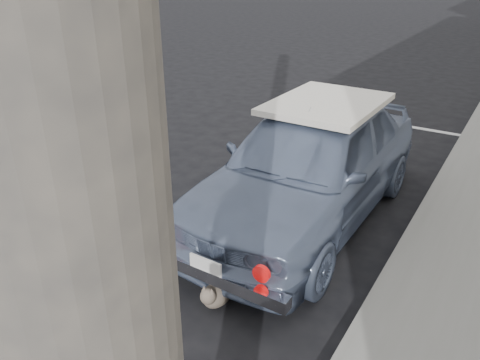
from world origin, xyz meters
name	(u,v)px	position (x,y,z in m)	size (l,w,h in m)	color
ground	(137,306)	(0.00, 0.00, 0.00)	(80.00, 80.00, 0.00)	black
pline_front	(391,123)	(0.50, 6.50, 0.00)	(3.00, 0.12, 0.01)	silver
pline_side	(232,171)	(-0.90, 3.00, 0.00)	(0.12, 7.00, 0.01)	silver
retro_coupe	(309,163)	(0.60, 2.36, 0.71)	(1.71, 4.17, 1.41)	slate
cat	(217,292)	(0.61, 0.42, 0.14)	(0.28, 0.56, 0.30)	#7B6D5D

